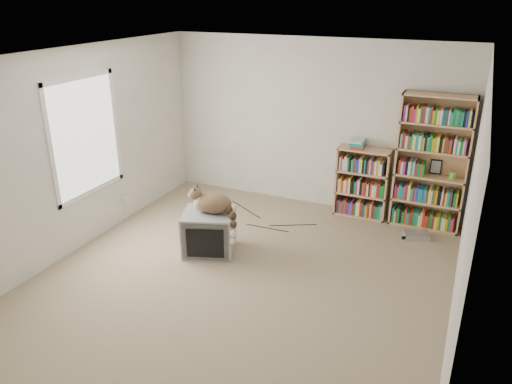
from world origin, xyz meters
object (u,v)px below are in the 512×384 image
at_px(bookcase_tall, 431,166).
at_px(bookcase_short, 362,184).
at_px(cat, 216,207).
at_px(dvd_player, 417,235).
at_px(crt_tv, 209,232).

distance_m(bookcase_tall, bookcase_short, 0.99).
xyz_separation_m(cat, bookcase_tall, (2.29, 1.90, 0.25)).
bearing_deg(bookcase_tall, bookcase_short, -179.89).
bearing_deg(bookcase_tall, dvd_player, -94.16).
distance_m(cat, dvd_player, 2.75).
bearing_deg(dvd_player, cat, -167.46).
relative_size(crt_tv, dvd_player, 2.37).
xyz_separation_m(crt_tv, bookcase_short, (1.50, 1.89, 0.21)).
bearing_deg(bookcase_short, cat, -126.09).
bearing_deg(crt_tv, bookcase_short, 32.34).
distance_m(bookcase_short, dvd_player, 1.07).
distance_m(crt_tv, bookcase_short, 2.42).
bearing_deg(dvd_player, bookcase_short, 132.88).
height_order(crt_tv, bookcase_short, bookcase_short).
bearing_deg(crt_tv, dvd_player, 12.20).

